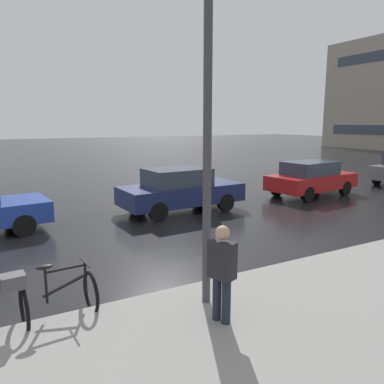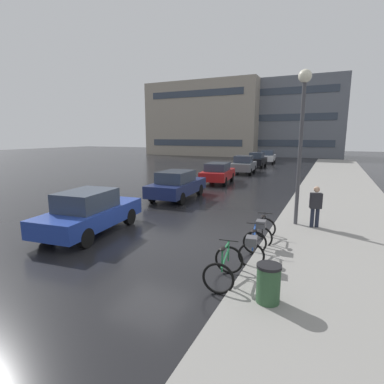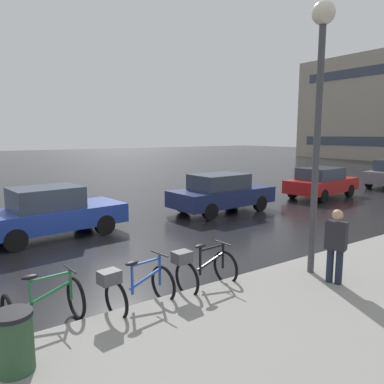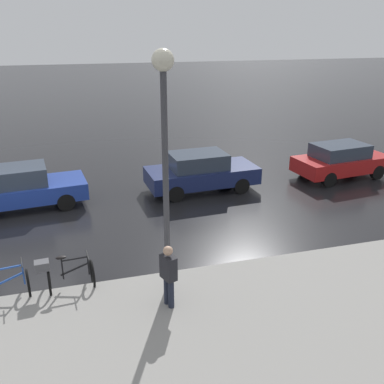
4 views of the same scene
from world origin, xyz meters
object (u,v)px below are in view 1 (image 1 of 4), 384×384
at_px(bicycle_third, 49,294).
at_px(car_navy, 180,190).
at_px(pedestrian, 222,272).
at_px(car_red, 311,178).
at_px(streetlamp, 208,61).

bearing_deg(bicycle_third, car_navy, 138.17).
xyz_separation_m(bicycle_third, pedestrian, (1.44, 2.31, 0.44)).
distance_m(bicycle_third, pedestrian, 2.76).
distance_m(car_navy, pedestrian, 7.95).
bearing_deg(bicycle_third, pedestrian, 58.13).
distance_m(car_navy, car_red, 6.36).
xyz_separation_m(car_navy, streetlamp, (6.69, -2.86, 3.32)).
xyz_separation_m(car_red, pedestrian, (7.26, -9.35, 0.17)).
relative_size(car_red, pedestrian, 2.58).
bearing_deg(bicycle_third, streetlamp, 72.69).
distance_m(car_red, pedestrian, 11.84).
relative_size(bicycle_third, car_red, 0.32).
relative_size(car_navy, streetlamp, 0.77).
bearing_deg(car_navy, pedestrian, -22.11).
bearing_deg(streetlamp, pedestrian, -10.77).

